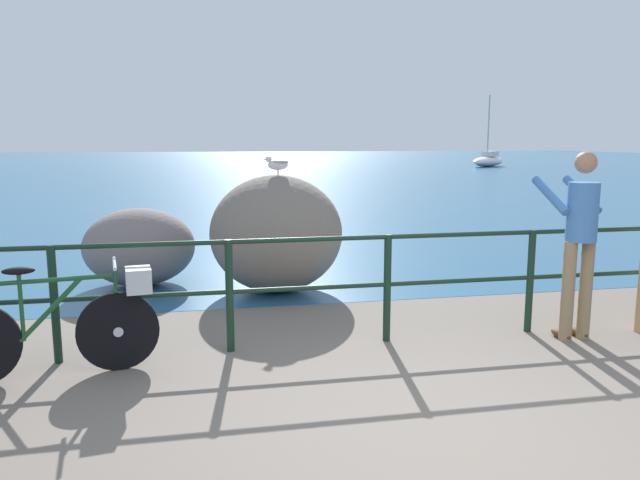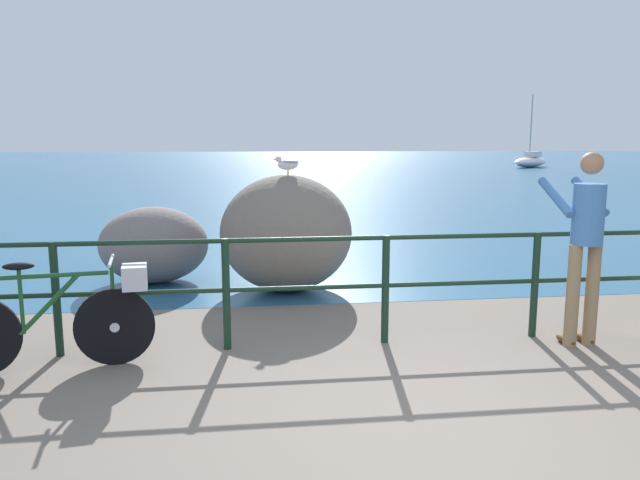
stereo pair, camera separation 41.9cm
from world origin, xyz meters
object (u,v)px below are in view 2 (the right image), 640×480
(bicycle, at_px, (67,315))
(breakwater_boulder_left, at_px, (154,245))
(seagull, at_px, (288,164))
(sailboat, at_px, (530,161))
(breakwater_boulder_main, at_px, (286,233))
(person_at_railing, at_px, (585,239))

(bicycle, relative_size, breakwater_boulder_left, 1.18)
(seagull, bearing_deg, bicycle, 36.40)
(seagull, bearing_deg, sailboat, -134.66)
(breakwater_boulder_left, xyz_separation_m, sailboat, (20.79, 31.81, -0.08))
(bicycle, distance_m, breakwater_boulder_left, 3.12)
(breakwater_boulder_main, bearing_deg, person_at_railing, -43.39)
(breakwater_boulder_main, bearing_deg, bicycle, -128.81)
(person_at_railing, xyz_separation_m, sailboat, (16.52, 34.87, -0.57))
(breakwater_boulder_main, xyz_separation_m, breakwater_boulder_left, (-1.72, 0.64, -0.22))
(bicycle, relative_size, breakwater_boulder_main, 1.02)
(breakwater_boulder_main, height_order, sailboat, sailboat)
(bicycle, bearing_deg, seagull, 42.45)
(sailboat, bearing_deg, seagull, 18.14)
(breakwater_boulder_left, bearing_deg, person_at_railing, -35.59)
(bicycle, xyz_separation_m, person_at_railing, (4.53, 0.05, 0.53))
(breakwater_boulder_left, height_order, seagull, seagull)
(person_at_railing, height_order, sailboat, sailboat)
(seagull, xyz_separation_m, sailboat, (19.05, 32.47, -1.17))
(breakwater_boulder_main, distance_m, breakwater_boulder_left, 1.85)
(person_at_railing, height_order, breakwater_boulder_main, person_at_railing)
(bicycle, xyz_separation_m, seagull, (2.01, 2.45, 1.13))
(person_at_railing, height_order, seagull, person_at_railing)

